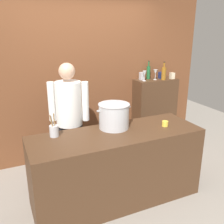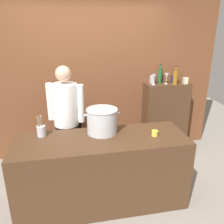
{
  "view_description": "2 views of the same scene",
  "coord_description": "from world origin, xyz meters",
  "views": [
    {
      "loc": [
        -1.2,
        -2.5,
        2.07
      ],
      "look_at": [
        0.07,
        0.29,
        1.06
      ],
      "focal_mm": 40.99,
      "sensor_mm": 36.0,
      "label": 1
    },
    {
      "loc": [
        -0.37,
        -2.52,
        2.17
      ],
      "look_at": [
        0.21,
        0.42,
        1.07
      ],
      "focal_mm": 38.61,
      "sensor_mm": 36.0,
      "label": 2
    }
  ],
  "objects": [
    {
      "name": "utensil_crock",
      "position": [
        -0.69,
        0.21,
        0.97
      ],
      "size": [
        0.1,
        0.1,
        0.28
      ],
      "color": "#B7BABF",
      "rests_on": "prep_counter"
    },
    {
      "name": "spice_tin_cream",
      "position": [
        1.6,
        1.11,
        1.28
      ],
      "size": [
        0.07,
        0.07,
        0.11
      ],
      "primitive_type": "cube",
      "color": "beige",
      "rests_on": "bar_cabinet"
    },
    {
      "name": "stockpot_large",
      "position": [
        0.04,
        0.17,
        1.05
      ],
      "size": [
        0.44,
        0.38,
        0.3
      ],
      "color": "#B7BABF",
      "rests_on": "prep_counter"
    },
    {
      "name": "butter_jar",
      "position": [
        0.64,
        -0.05,
        0.93
      ],
      "size": [
        0.08,
        0.08,
        0.07
      ],
      "primitive_type": "cylinder",
      "color": "yellow",
      "rests_on": "prep_counter"
    },
    {
      "name": "wine_glass_short",
      "position": [
        1.05,
        1.15,
        1.34
      ],
      "size": [
        0.07,
        0.07,
        0.17
      ],
      "color": "silver",
      "rests_on": "bar_cabinet"
    },
    {
      "name": "wine_bottle_green",
      "position": [
        1.21,
        1.27,
        1.34
      ],
      "size": [
        0.06,
        0.06,
        0.31
      ],
      "color": "#1E592D",
      "rests_on": "bar_cabinet"
    },
    {
      "name": "wine_bottle_amber",
      "position": [
        1.41,
        1.1,
        1.34
      ],
      "size": [
        0.08,
        0.08,
        0.31
      ],
      "color": "#8C5919",
      "rests_on": "bar_cabinet"
    },
    {
      "name": "spice_tin_silver",
      "position": [
        1.07,
        1.25,
        1.29
      ],
      "size": [
        0.07,
        0.07,
        0.13
      ],
      "primitive_type": "cube",
      "color": "#B2B2B7",
      "rests_on": "bar_cabinet"
    },
    {
      "name": "chef",
      "position": [
        -0.39,
        0.66,
        0.96
      ],
      "size": [
        0.5,
        0.4,
        1.66
      ],
      "rotation": [
        0.0,
        0.0,
        2.75
      ],
      "color": "black",
      "rests_on": "ground_plane"
    },
    {
      "name": "spice_tin_navy",
      "position": [
        1.45,
        1.22,
        1.28
      ],
      "size": [
        0.09,
        0.09,
        0.11
      ],
      "primitive_type": "cube",
      "color": "navy",
      "rests_on": "bar_cabinet"
    },
    {
      "name": "ground_plane",
      "position": [
        0.0,
        0.0,
        0.0
      ],
      "size": [
        8.0,
        8.0,
        0.0
      ],
      "primitive_type": "plane",
      "color": "gray"
    },
    {
      "name": "wine_glass_tall",
      "position": [
        1.28,
        1.16,
        1.35
      ],
      "size": [
        0.07,
        0.07,
        0.17
      ],
      "color": "silver",
      "rests_on": "bar_cabinet"
    },
    {
      "name": "bar_cabinet",
      "position": [
        1.32,
        1.19,
        0.61
      ],
      "size": [
        0.76,
        0.32,
        1.22
      ],
      "primitive_type": "cube",
      "color": "#472D1C",
      "rests_on": "ground_plane"
    },
    {
      "name": "brick_back_panel",
      "position": [
        0.0,
        1.4,
        1.5
      ],
      "size": [
        4.4,
        0.1,
        3.0
      ],
      "primitive_type": "cube",
      "color": "brown",
      "rests_on": "ground_plane"
    },
    {
      "name": "prep_counter",
      "position": [
        0.0,
        0.0,
        0.45
      ],
      "size": [
        2.06,
        0.7,
        0.9
      ],
      "primitive_type": "cube",
      "color": "#472D1C",
      "rests_on": "ground_plane"
    }
  ]
}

